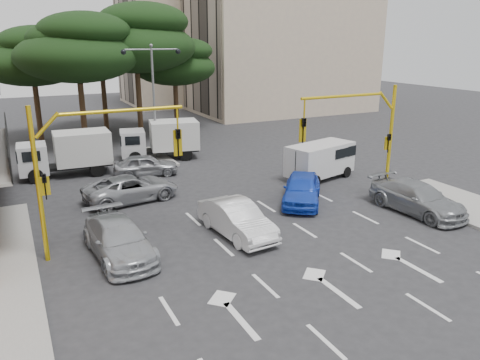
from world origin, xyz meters
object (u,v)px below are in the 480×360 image
at_px(car_white_hatch, 237,219).
at_px(car_silver_parked, 417,198).
at_px(signal_mast_left, 86,158).
at_px(car_silver_wagon, 119,239).
at_px(signal_mast_right, 365,129).
at_px(car_blue_compact, 302,189).
at_px(box_truck_a, 66,154).
at_px(van_white, 320,161).
at_px(car_silver_cross_a, 131,188).
at_px(car_silver_cross_b, 146,165).
at_px(street_lamp_center, 153,81).
at_px(box_truck_b, 160,140).

xyz_separation_m(car_white_hatch, car_silver_parked, (9.18, -1.44, -0.00)).
height_order(signal_mast_left, car_silver_wagon, signal_mast_left).
height_order(signal_mast_right, car_silver_wagon, signal_mast_right).
bearing_deg(car_blue_compact, box_truck_a, 170.13).
relative_size(car_blue_compact, car_silver_wagon, 0.92).
bearing_deg(box_truck_a, van_white, -116.59).
relative_size(signal_mast_left, car_silver_cross_a, 1.21).
xyz_separation_m(car_silver_wagon, car_silver_cross_a, (2.07, 6.36, -0.03)).
height_order(car_blue_compact, car_silver_cross_b, car_blue_compact).
bearing_deg(car_blue_compact, signal_mast_right, 15.19).
distance_m(car_silver_wagon, car_silver_parked, 14.34).
bearing_deg(car_silver_wagon, signal_mast_left, 128.17).
xyz_separation_m(signal_mast_left, box_truck_a, (0.47, 12.01, -2.52)).
height_order(car_silver_cross_b, car_silver_parked, car_silver_parked).
xyz_separation_m(street_lamp_center, car_silver_cross_a, (-3.94, -8.54, -4.74)).
relative_size(car_silver_cross_a, box_truck_a, 0.90).
height_order(car_silver_wagon, car_silver_parked, car_silver_parked).
bearing_deg(car_silver_cross_b, car_blue_compact, -133.67).
xyz_separation_m(signal_mast_left, car_white_hatch, (5.85, -1.09, -3.14)).
relative_size(car_blue_compact, car_silver_parked, 0.89).
xyz_separation_m(signal_mast_left, car_silver_parked, (15.03, -2.53, -3.14)).
xyz_separation_m(signal_mast_left, car_silver_cross_b, (4.84, 9.83, -3.21)).
bearing_deg(van_white, signal_mast_left, -87.16).
height_order(car_silver_cross_a, car_silver_parked, car_silver_parked).
bearing_deg(car_silver_cross_a, car_silver_cross_b, -32.25).
relative_size(car_blue_compact, box_truck_a, 0.82).
distance_m(car_silver_cross_a, box_truck_b, 9.05).
bearing_deg(car_silver_cross_a, box_truck_a, 12.37).
distance_m(car_silver_cross_a, car_silver_parked, 14.57).
relative_size(car_white_hatch, car_blue_compact, 0.99).
xyz_separation_m(car_silver_cross_a, car_silver_cross_b, (1.98, 4.35, -0.02)).
distance_m(car_silver_cross_a, van_white, 11.41).
bearing_deg(car_white_hatch, signal_mast_left, 164.05).
xyz_separation_m(street_lamp_center, car_silver_wagon, (-6.01, -14.89, -4.71)).
bearing_deg(signal_mast_right, car_silver_parked, -60.68).
distance_m(car_silver_parked, box_truck_b, 17.96).
bearing_deg(car_white_hatch, car_silver_wagon, 172.29).
bearing_deg(signal_mast_left, car_white_hatch, -10.59).
distance_m(car_white_hatch, car_blue_compact, 5.36).
distance_m(signal_mast_right, car_silver_cross_a, 12.48).
bearing_deg(street_lamp_center, box_truck_a, -162.49).
xyz_separation_m(car_silver_parked, box_truck_b, (-8.05, 16.04, 0.60)).
relative_size(car_white_hatch, car_silver_wagon, 0.91).
height_order(car_white_hatch, car_silver_cross_a, car_white_hatch).
xyz_separation_m(car_blue_compact, car_silver_cross_a, (-7.86, 4.33, -0.09)).
height_order(car_silver_wagon, car_silver_cross_b, car_silver_wagon).
xyz_separation_m(car_blue_compact, box_truck_b, (-3.74, 12.36, 0.57)).
bearing_deg(car_silver_parked, car_silver_cross_a, 143.11).
xyz_separation_m(car_silver_parked, box_truck_a, (-14.57, 14.54, 0.62)).
distance_m(car_blue_compact, box_truck_a, 14.95).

